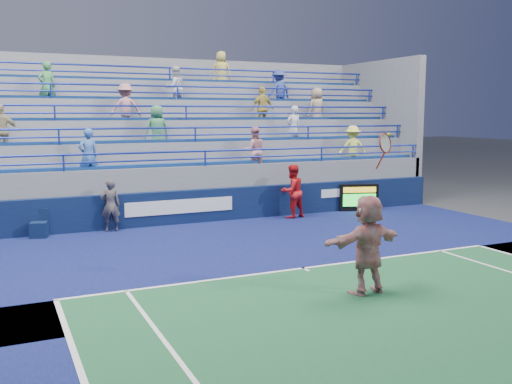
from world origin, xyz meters
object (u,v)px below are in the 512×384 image
judge_chair (39,229)px  line_judge (110,206)px  tennis_player (368,244)px  serve_speed_board (359,198)px  ball_girl (292,191)px

judge_chair → line_judge: 2.13m
judge_chair → tennis_player: size_ratio=0.26×
line_judge → judge_chair: bearing=2.4°
serve_speed_board → line_judge: (-9.03, 0.05, 0.30)m
judge_chair → serve_speed_board: bearing=-0.4°
serve_speed_board → line_judge: 9.04m
serve_speed_board → judge_chair: bearing=179.6°
serve_speed_board → judge_chair: serve_speed_board is taller
serve_speed_board → ball_girl: size_ratio=0.78×
tennis_player → serve_speed_board: bearing=56.2°
serve_speed_board → line_judge: size_ratio=0.89×
judge_chair → tennis_player: bearing=-56.0°
line_judge → ball_girl: bearing=-179.2°
tennis_player → ball_girl: tennis_player is taller
judge_chair → ball_girl: (8.19, -0.27, 0.66)m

